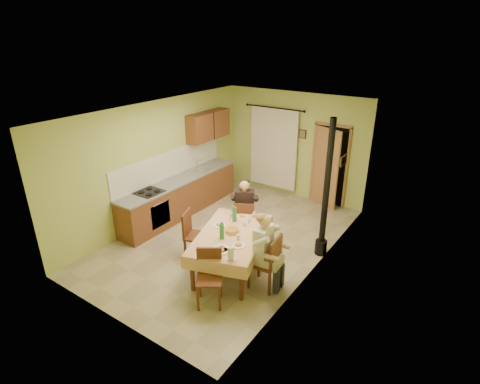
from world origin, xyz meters
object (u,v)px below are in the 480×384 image
Objects in this scene: chair_near at (210,288)px; chair_right at (265,272)px; man_right at (265,243)px; chair_far at (244,229)px; chair_left at (197,244)px; stove_flue at (325,208)px; man_far at (244,204)px; dining_table at (231,251)px.

chair_right is (0.53, 0.91, 0.00)m from chair_near.
chair_near is at bearing 145.54° from man_right.
chair_far is at bearing 41.45° from man_right.
chair_near is at bearing 144.84° from chair_right.
stove_flue is at bearing 106.29° from chair_left.
chair_left is (-1.60, 0.04, -0.00)m from chair_right.
man_far reaches higher than chair_near.
chair_far is at bearing -90.00° from man_far.
stove_flue reaches higher than man_right.
stove_flue is at bearing -12.77° from man_far.
chair_far is 2.08m from chair_near.
dining_table is at bearing 77.09° from chair_right.
chair_near is at bearing -101.68° from chair_far.
dining_table is 0.81m from chair_left.
man_right is (1.15, -1.09, 0.00)m from man_far.
stove_flue reaches higher than chair_near.
chair_far is 0.35× the size of stove_flue.
man_right is 1.62m from stove_flue.
dining_table is at bearing -109.01° from chair_near.
man_right is 0.50× the size of stove_flue.
man_far is (-0.01, 0.01, 0.59)m from chair_far.
stove_flue reaches higher than man_far.
chair_right is at bearing -90.00° from man_right.
chair_right is 0.73× the size of man_right.
chair_near is 1.43m from chair_left.
chair_right reaches higher than chair_near.
chair_near is at bearing -110.65° from stove_flue.
dining_table is 0.94m from man_right.
man_right is at bearing -153.81° from chair_near.
dining_table is 1.03m from chair_far.
dining_table is 1.58× the size of man_right.
chair_left is at bearing -142.62° from chair_far.
stove_flue is (1.56, 0.46, 0.15)m from man_far.
stove_flue is at bearing -12.30° from chair_far.
dining_table is 1.58× the size of man_far.
chair_right is at bearing 67.86° from chair_left.
stove_flue is (2.01, 1.51, 0.73)m from chair_left.
man_right reaches higher than chair_near.
dining_table is at bearing 76.84° from man_right.
chair_far is at bearing -163.03° from stove_flue.
chair_right is 1.60m from chair_left.
chair_left is at bearing 167.45° from dining_table.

